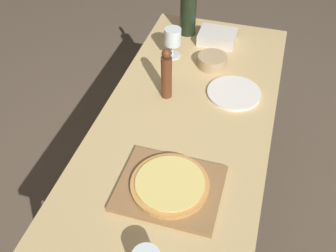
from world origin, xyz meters
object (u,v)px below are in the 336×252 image
small_bowl (212,61)px  pizza (170,184)px  wine_bottle (188,8)px  pepper_mill (166,75)px  wine_glass (173,38)px

small_bowl → pizza: bearing=-89.2°
wine_bottle → small_bowl: wine_bottle is taller
pizza → pepper_mill: size_ratio=1.14×
pizza → small_bowl: small_bowl is taller
wine_glass → small_bowl: size_ratio=1.07×
wine_bottle → small_bowl: (0.19, -0.26, -0.12)m
pizza → wine_bottle: wine_bottle is taller
wine_glass → small_bowl: 0.22m
pizza → small_bowl: (-0.01, 0.76, -0.00)m
wine_glass → small_bowl: bearing=-8.7°
wine_bottle → wine_glass: (-0.02, -0.23, -0.04)m
pizza → small_bowl: bearing=90.8°
wine_glass → pepper_mill: bearing=-78.9°
pizza → pepper_mill: bearing=107.9°
pepper_mill → small_bowl: size_ratio=1.72×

